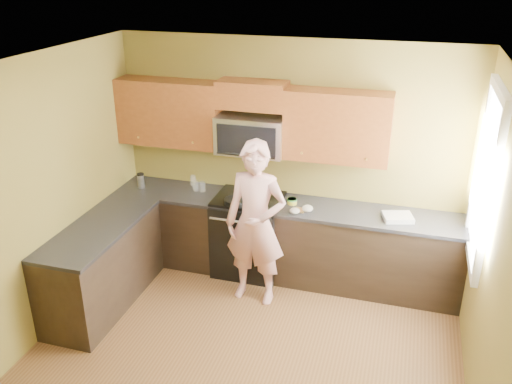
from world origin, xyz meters
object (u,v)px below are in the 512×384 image
at_px(butter_tub, 292,204).
at_px(microwave, 252,153).
at_px(stove, 249,234).
at_px(frying_pan, 235,203).
at_px(woman, 256,224).
at_px(travel_mug, 141,187).

bearing_deg(butter_tub, microwave, 169.79).
xyz_separation_m(microwave, butter_tub, (0.50, -0.09, -0.53)).
height_order(stove, frying_pan, frying_pan).
bearing_deg(microwave, frying_pan, -105.90).
height_order(microwave, frying_pan, microwave).
relative_size(microwave, woman, 0.42).
relative_size(stove, frying_pan, 2.18).
relative_size(stove, microwave, 1.25).
relative_size(stove, butter_tub, 8.70).
height_order(stove, woman, woman).
relative_size(woman, travel_mug, 10.02).
bearing_deg(travel_mug, butter_tub, 1.68).
bearing_deg(woman, travel_mug, 165.81).
relative_size(woman, frying_pan, 4.14).
height_order(microwave, travel_mug, microwave).
xyz_separation_m(microwave, travel_mug, (-1.34, -0.14, -0.53)).
bearing_deg(woman, butter_tub, 68.38).
bearing_deg(travel_mug, microwave, 6.14).
distance_m(stove, woman, 0.72).
relative_size(microwave, frying_pan, 1.74).
xyz_separation_m(frying_pan, butter_tub, (0.59, 0.23, -0.03)).
height_order(microwave, butter_tub, microwave).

